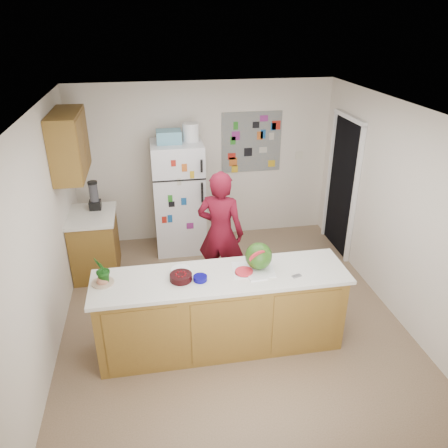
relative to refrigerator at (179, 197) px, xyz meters
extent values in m
cube|color=brown|center=(0.45, -1.88, -0.86)|extent=(4.00, 4.50, 0.02)
cube|color=beige|center=(0.45, 0.38, 0.40)|extent=(4.00, 0.02, 2.50)
cube|color=beige|center=(-1.56, -1.88, 0.40)|extent=(0.02, 4.50, 2.50)
cube|color=beige|center=(2.46, -1.88, 0.40)|extent=(0.02, 4.50, 2.50)
cube|color=white|center=(0.45, -1.88, 1.66)|extent=(4.00, 4.50, 0.02)
cube|color=black|center=(2.44, -0.43, 0.17)|extent=(0.03, 0.85, 2.04)
cube|color=brown|center=(0.25, -2.38, -0.41)|extent=(2.60, 0.62, 0.88)
cube|color=silver|center=(0.25, -2.38, 0.05)|extent=(2.68, 0.70, 0.04)
cube|color=brown|center=(-1.24, -0.53, -0.42)|extent=(0.60, 0.80, 0.86)
cube|color=silver|center=(-1.24, -0.53, 0.03)|extent=(0.64, 0.84, 0.04)
cube|color=brown|center=(-1.37, -0.58, 1.05)|extent=(0.35, 1.00, 0.80)
cube|color=silver|center=(0.00, 0.00, 0.00)|extent=(0.75, 0.70, 1.70)
cube|color=#5999B2|center=(-0.10, 0.00, 0.94)|extent=(0.35, 0.28, 0.18)
cube|color=slate|center=(1.20, 0.36, 0.70)|extent=(0.95, 0.01, 0.95)
imported|color=maroon|center=(0.43, -1.25, -0.02)|extent=(0.72, 0.61, 1.67)
cylinder|color=black|center=(-1.19, -0.35, 0.24)|extent=(0.12, 0.12, 0.38)
cube|color=silver|center=(0.60, -2.34, 0.08)|extent=(0.47, 0.37, 0.01)
sphere|color=#215112|center=(0.66, -2.32, 0.22)|extent=(0.29, 0.29, 0.29)
cylinder|color=#D82F50|center=(0.49, -2.39, 0.09)|extent=(0.19, 0.19, 0.02)
cylinder|color=black|center=(-0.17, -2.39, 0.11)|extent=(0.28, 0.28, 0.07)
cylinder|color=white|center=(-0.16, -2.28, 0.10)|extent=(0.26, 0.26, 0.06)
cylinder|color=#090565|center=(0.02, -2.43, 0.10)|extent=(0.18, 0.18, 0.05)
cylinder|color=#C1B597|center=(-0.95, -2.32, 0.08)|extent=(0.29, 0.29, 0.02)
cube|color=white|center=(0.61, -2.48, 0.08)|extent=(0.20, 0.18, 0.02)
cube|color=gray|center=(1.02, -2.54, 0.08)|extent=(0.11, 0.07, 0.01)
imported|color=#113C14|center=(-0.94, -2.33, 0.23)|extent=(0.16, 0.19, 0.31)
camera|label=1|loc=(-0.39, -6.17, 2.53)|focal=35.00mm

